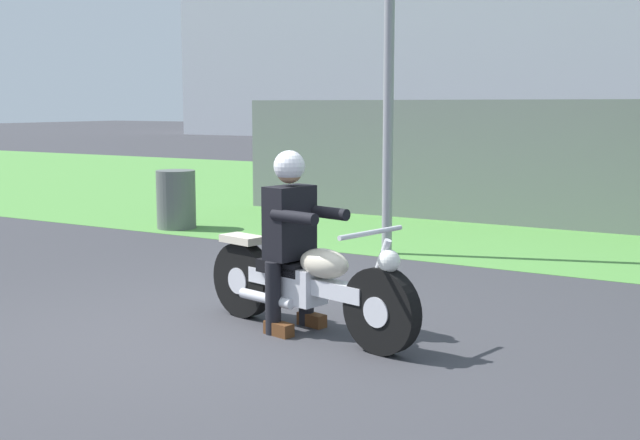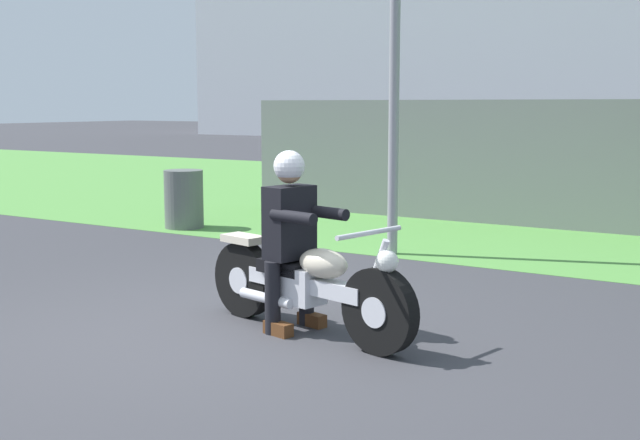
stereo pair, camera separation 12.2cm
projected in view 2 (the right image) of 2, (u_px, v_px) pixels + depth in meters
The scene contains 6 objects.
ground at pixel (194, 337), 6.03m from camera, with size 120.00×120.00×0.00m, color #38383D.
grass_verge at pixel (552, 204), 14.13m from camera, with size 60.00×12.00×0.01m, color #549342.
motorcycle_lead at pixel (307, 285), 6.07m from camera, with size 2.05×0.77×0.87m.
rider_lead at pixel (291, 226), 6.13m from camera, with size 0.62×0.54×1.39m.
trash_can at pixel (184, 199), 11.32m from camera, with size 0.55×0.55×0.82m, color #595E5B.
fence_segment at pixel (455, 161), 11.92m from camera, with size 7.00×0.06×1.80m, color slate.
Camera 2 is at (3.87, -4.48, 1.73)m, focal length 45.15 mm.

